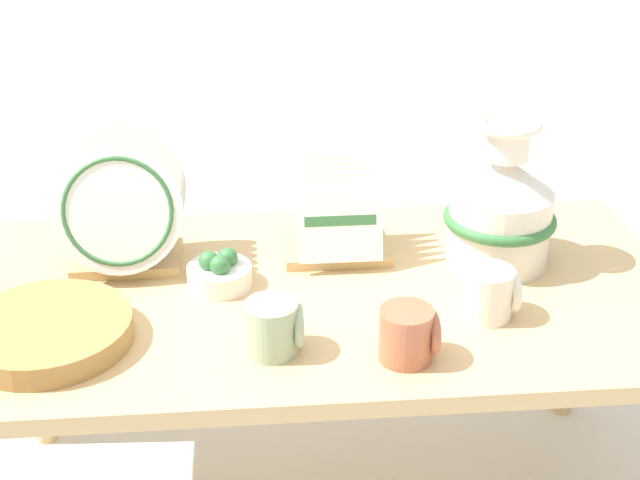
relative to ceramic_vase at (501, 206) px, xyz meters
The scene contains 9 objects.
display_table 0.43m from the ceramic_vase, 167.05° to the right, with size 1.44×0.74×0.59m.
ceramic_vase is the anchor object (origin of this frame).
dish_rack_round_plates 0.77m from the ceramic_vase, behind, with size 0.26×0.20×0.27m.
dish_rack_square_plates 0.34m from the ceramic_vase, behind, with size 0.22×0.18×0.19m.
wicker_charger_stack 0.92m from the ceramic_vase, 165.21° to the right, with size 0.30×0.30×0.04m.
mug_sage_glaze 0.57m from the ceramic_vase, 148.24° to the right, with size 0.10×0.09×0.10m.
mug_cream_glaze 0.24m from the ceramic_vase, 108.27° to the right, with size 0.10×0.09×0.10m.
mug_terracotta_glaze 0.43m from the ceramic_vase, 126.19° to the right, with size 0.10×0.09×0.10m.
fruit_bowl 0.59m from the ceramic_vase, behind, with size 0.13×0.13×0.08m.
Camera 1 is at (-0.13, -1.53, 1.49)m, focal length 50.00 mm.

